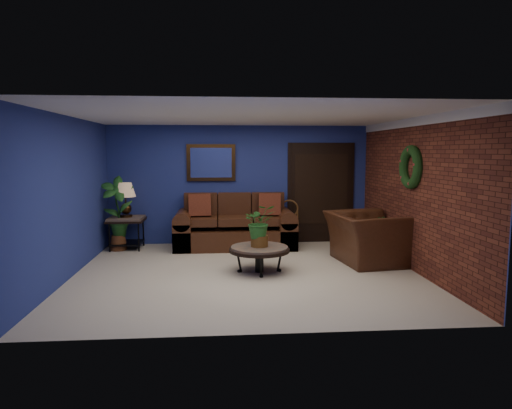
{
  "coord_description": "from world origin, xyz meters",
  "views": [
    {
      "loc": [
        -0.44,
        -7.18,
        1.95
      ],
      "look_at": [
        0.19,
        0.55,
        1.05
      ],
      "focal_mm": 32.0,
      "sensor_mm": 36.0,
      "label": 1
    }
  ],
  "objects": [
    {
      "name": "wall_left",
      "position": [
        -2.75,
        0.0,
        1.25
      ],
      "size": [
        0.04,
        5.0,
        2.5
      ],
      "primitive_type": "cube",
      "color": "navy",
      "rests_on": "ground"
    },
    {
      "name": "tall_plant",
      "position": [
        -2.45,
        1.95,
        0.8
      ],
      "size": [
        0.66,
        0.47,
        1.47
      ],
      "color": "brown",
      "rests_on": "ground"
    },
    {
      "name": "coffee_table",
      "position": [
        0.21,
        0.06,
        0.36
      ],
      "size": [
        0.98,
        0.98,
        0.42
      ],
      "rotation": [
        0.0,
        0.0,
        0.14
      ],
      "color": "#494540",
      "rests_on": "ground"
    },
    {
      "name": "end_table",
      "position": [
        -2.3,
        2.05,
        0.5
      ],
      "size": [
        0.71,
        0.71,
        0.65
      ],
      "color": "#494540",
      "rests_on": "ground"
    },
    {
      "name": "ceiling",
      "position": [
        0.0,
        0.0,
        2.5
      ],
      "size": [
        5.5,
        5.0,
        0.02
      ],
      "primitive_type": "cube",
      "color": "white",
      "rests_on": "wall_back"
    },
    {
      "name": "armchair",
      "position": [
        2.15,
        0.55,
        0.44
      ],
      "size": [
        1.34,
        1.49,
        0.88
      ],
      "primitive_type": "imported",
      "rotation": [
        0.0,
        0.0,
        1.7
      ],
      "color": "#411F12",
      "rests_on": "ground"
    },
    {
      "name": "sofa",
      "position": [
        -0.12,
        2.09,
        0.36
      ],
      "size": [
        2.44,
        1.05,
        1.1
      ],
      "color": "#411F12",
      "rests_on": "ground"
    },
    {
      "name": "table_lamp",
      "position": [
        -2.3,
        2.05,
        1.08
      ],
      "size": [
        0.4,
        0.4,
        0.66
      ],
      "color": "#3F2611",
      "rests_on": "end_table"
    },
    {
      "name": "floor_plant",
      "position": [
        2.35,
        0.64,
        0.42
      ],
      "size": [
        0.44,
        0.4,
        0.82
      ],
      "color": "brown",
      "rests_on": "ground"
    },
    {
      "name": "wall_back",
      "position": [
        0.0,
        2.5,
        1.25
      ],
      "size": [
        5.5,
        0.04,
        2.5
      ],
      "primitive_type": "cube",
      "color": "navy",
      "rests_on": "ground"
    },
    {
      "name": "wall_right_brick",
      "position": [
        2.75,
        0.0,
        1.25
      ],
      "size": [
        0.04,
        5.0,
        2.5
      ],
      "primitive_type": "cube",
      "color": "maroon",
      "rests_on": "ground"
    },
    {
      "name": "coffee_plant",
      "position": [
        0.21,
        0.06,
        0.8
      ],
      "size": [
        0.56,
        0.5,
        0.69
      ],
      "color": "brown",
      "rests_on": "coffee_table"
    },
    {
      "name": "side_chair",
      "position": [
        1.01,
        2.12,
        0.54
      ],
      "size": [
        0.49,
        0.49,
        0.95
      ],
      "rotation": [
        0.0,
        0.0,
        -0.22
      ],
      "color": "brown",
      "rests_on": "ground"
    },
    {
      "name": "wreath",
      "position": [
        2.69,
        0.05,
        1.7
      ],
      "size": [
        0.16,
        0.72,
        0.72
      ],
      "primitive_type": "torus",
      "rotation": [
        0.0,
        1.57,
        0.0
      ],
      "color": "black",
      "rests_on": "wall_right_brick"
    },
    {
      "name": "floor",
      "position": [
        0.0,
        0.0,
        0.0
      ],
      "size": [
        5.5,
        5.5,
        0.0
      ],
      "primitive_type": "plane",
      "color": "beige",
      "rests_on": "ground"
    },
    {
      "name": "wall_mirror",
      "position": [
        -0.6,
        2.46,
        1.72
      ],
      "size": [
        1.02,
        0.06,
        0.77
      ],
      "primitive_type": "cube",
      "color": "#3F2611",
      "rests_on": "wall_back"
    },
    {
      "name": "crown_molding",
      "position": [
        2.72,
        0.0,
        2.43
      ],
      "size": [
        0.03,
        5.0,
        0.14
      ],
      "primitive_type": "cube",
      "color": "white",
      "rests_on": "wall_right_brick"
    },
    {
      "name": "closet_door",
      "position": [
        1.75,
        2.47,
        1.05
      ],
      "size": [
        1.44,
        0.06,
        2.18
      ],
      "primitive_type": "cube",
      "color": "black",
      "rests_on": "wall_back"
    }
  ]
}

